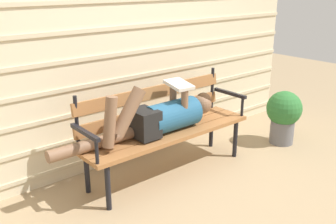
{
  "coord_description": "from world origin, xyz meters",
  "views": [
    {
      "loc": [
        -2.08,
        -2.38,
        1.74
      ],
      "look_at": [
        0.0,
        0.12,
        0.61
      ],
      "focal_mm": 40.97,
      "sensor_mm": 36.0,
      "label": 1
    }
  ],
  "objects": [
    {
      "name": "potted_plant",
      "position": [
        1.43,
        -0.15,
        0.34
      ],
      "size": [
        0.38,
        0.38,
        0.6
      ],
      "color": "slate",
      "rests_on": "ground"
    },
    {
      "name": "reclining_person",
      "position": [
        -0.08,
        0.12,
        0.59
      ],
      "size": [
        1.65,
        0.27,
        0.5
      ],
      "color": "#23567A"
    },
    {
      "name": "park_bench",
      "position": [
        0.0,
        0.19,
        0.48
      ],
      "size": [
        1.71,
        0.45,
        0.86
      ],
      "color": "#9E6638",
      "rests_on": "ground"
    },
    {
      "name": "house_siding",
      "position": [
        0.0,
        0.66,
        1.08
      ],
      "size": [
        4.5,
        0.08,
        2.16
      ],
      "color": "beige",
      "rests_on": "ground"
    },
    {
      "name": "ground_plane",
      "position": [
        0.0,
        0.0,
        0.0
      ],
      "size": [
        12.0,
        12.0,
        0.0
      ],
      "primitive_type": "plane",
      "color": "tan"
    }
  ]
}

